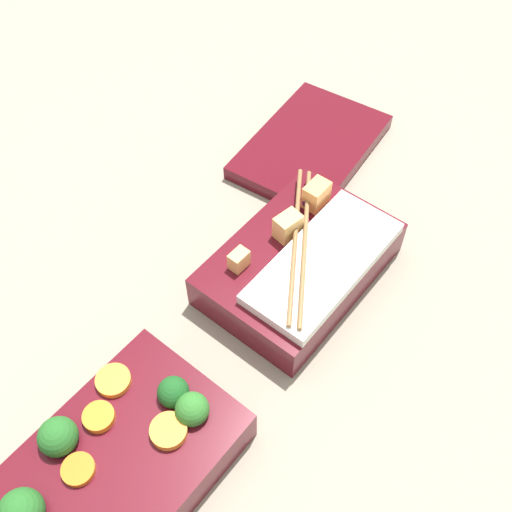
% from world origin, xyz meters
% --- Properties ---
extents(ground_plane, '(3.00, 3.00, 0.00)m').
position_xyz_m(ground_plane, '(0.00, 0.00, 0.00)').
color(ground_plane, gray).
extents(bento_tray_vegetable, '(0.21, 0.14, 0.07)m').
position_xyz_m(bento_tray_vegetable, '(-0.13, -0.01, 0.03)').
color(bento_tray_vegetable, '#510F19').
rests_on(bento_tray_vegetable, ground_plane).
extents(bento_tray_rice, '(0.21, 0.14, 0.07)m').
position_xyz_m(bento_tray_rice, '(0.15, -0.01, 0.03)').
color(bento_tray_rice, '#510F19').
rests_on(bento_tray_rice, ground_plane).
extents(bento_lid, '(0.22, 0.16, 0.02)m').
position_xyz_m(bento_lid, '(0.32, 0.10, 0.01)').
color(bento_lid, '#510F19').
rests_on(bento_lid, ground_plane).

